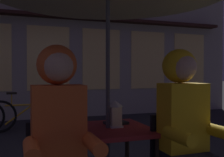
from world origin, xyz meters
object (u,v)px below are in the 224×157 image
object	(u,v)px
bicycle_third	(26,114)
book	(116,123)
person_right_hooded	(185,120)
person_left_hooded	(59,129)
lantern	(115,113)
cafe_table	(108,139)

from	to	relation	value
bicycle_third	book	world-z (taller)	bicycle_third
person_right_hooded	bicycle_third	world-z (taller)	person_right_hooded
person_left_hooded	bicycle_third	xyz separation A→B (m)	(-0.08, 4.14, -0.50)
person_left_hooded	person_right_hooded	xyz separation A→B (m)	(0.96, 0.00, 0.00)
person_right_hooded	bicycle_third	size ratio (longest dim) A/B	0.83
person_right_hooded	book	world-z (taller)	person_right_hooded
lantern	bicycle_third	xyz separation A→B (m)	(-0.62, 3.71, -0.51)
bicycle_third	person_left_hooded	bearing A→B (deg)	-88.95
bicycle_third	book	bearing A→B (deg)	-79.33
lantern	book	distance (m)	0.17
person_left_hooded	book	world-z (taller)	person_left_hooded
lantern	book	xyz separation A→B (m)	(0.05, 0.12, -0.11)
bicycle_third	book	size ratio (longest dim) A/B	8.40
cafe_table	person_right_hooded	distance (m)	0.67
person_left_hooded	book	size ratio (longest dim) A/B	7.00
cafe_table	bicycle_third	world-z (taller)	bicycle_third
lantern	book	world-z (taller)	lantern
person_right_hooded	person_left_hooded	bearing A→B (deg)	180.00
person_left_hooded	bicycle_third	distance (m)	4.17
book	person_right_hooded	bearing A→B (deg)	-63.71
cafe_table	person_left_hooded	xyz separation A→B (m)	(-0.48, -0.43, 0.21)
lantern	bicycle_third	world-z (taller)	lantern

